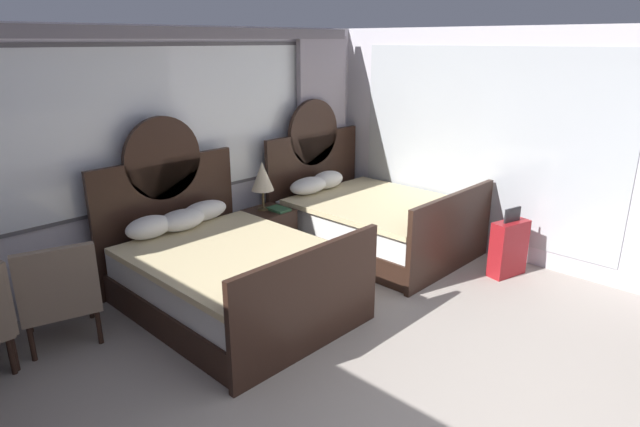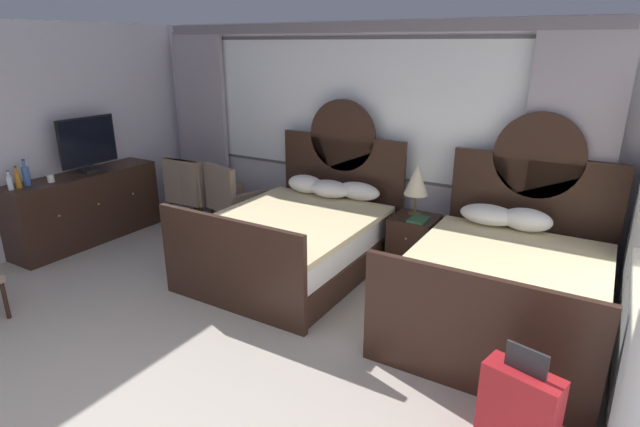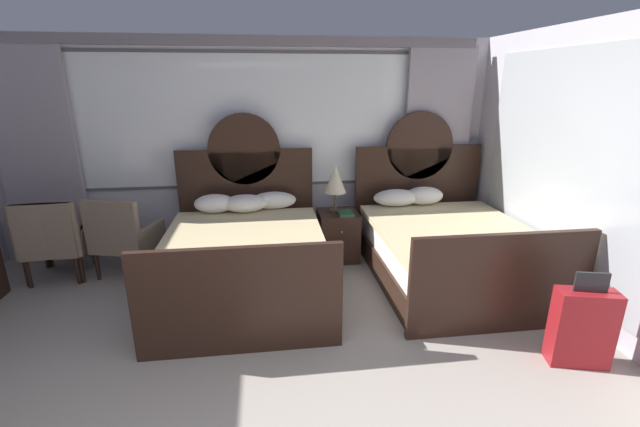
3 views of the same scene
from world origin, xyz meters
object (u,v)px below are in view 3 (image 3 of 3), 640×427
bed_near_window (245,256)px  book_on_nightstand (346,213)px  armchair_by_window_centre (54,239)px  armchair_by_window_left (123,235)px  nightstand_between_beds (338,235)px  table_lamp_on_nightstand (335,180)px  bed_near_mirror (445,246)px  armchair_by_window_right (55,238)px  suitcase_on_floor (582,327)px

bed_near_window → book_on_nightstand: bed_near_window is taller
armchair_by_window_centre → armchair_by_window_left: bearing=0.3°
nightstand_between_beds → book_on_nightstand: bearing=-53.6°
nightstand_between_beds → table_lamp_on_nightstand: (-0.03, 0.06, 0.71)m
bed_near_mirror → table_lamp_on_nightstand: (-1.15, 0.73, 0.64)m
bed_near_window → armchair_by_window_centre: 2.19m
armchair_by_window_centre → bed_near_mirror: bearing=-6.7°
bed_near_window → bed_near_mirror: (2.25, -0.01, -0.00)m
bed_near_mirror → book_on_nightstand: 1.23m
bed_near_window → nightstand_between_beds: (1.13, 0.67, -0.07)m
table_lamp_on_nightstand → armchair_by_window_right: (-3.21, -0.21, -0.53)m
bed_near_window → armchair_by_window_left: (-1.39, 0.51, 0.11)m
nightstand_between_beds → armchair_by_window_centre: bearing=-177.3°
armchair_by_window_right → suitcase_on_floor: (4.79, -2.16, -0.17)m
bed_near_window → armchair_by_window_left: bearing=159.7°
armchair_by_window_right → table_lamp_on_nightstand: bearing=3.8°
bed_near_window → book_on_nightstand: (1.20, 0.57, 0.25)m
bed_near_window → suitcase_on_floor: 3.14m
bed_near_mirror → armchair_by_window_right: bed_near_mirror is taller
bed_near_mirror → suitcase_on_floor: (0.42, -1.64, -0.05)m
book_on_nightstand → armchair_by_window_left: size_ratio=0.27×
bed_near_mirror → armchair_by_window_right: 4.40m
armchair_by_window_centre → armchair_by_window_right: (0.01, 0.00, 0.00)m
table_lamp_on_nightstand → armchair_by_window_right: table_lamp_on_nightstand is taller
bed_near_window → table_lamp_on_nightstand: 1.46m
bed_near_window → nightstand_between_beds: bed_near_window is taller
armchair_by_window_centre → suitcase_on_floor: size_ratio=1.19×
table_lamp_on_nightstand → book_on_nightstand: bearing=-55.9°
bed_near_mirror → armchair_by_window_right: (-4.37, 0.52, 0.11)m
book_on_nightstand → armchair_by_window_centre: 3.33m
nightstand_between_beds → armchair_by_window_right: (-3.25, -0.16, 0.18)m
bed_near_window → armchair_by_window_left: bed_near_window is taller
book_on_nightstand → armchair_by_window_centre: (-3.33, -0.06, -0.14)m
armchair_by_window_centre → armchair_by_window_right: bearing=3.4°
bed_near_mirror → suitcase_on_floor: size_ratio=2.81×
armchair_by_window_left → armchair_by_window_right: bearing=-179.8°
bed_near_mirror → nightstand_between_beds: (-1.12, 0.67, -0.07)m
book_on_nightstand → armchair_by_window_right: bearing=-179.0°
bed_near_mirror → nightstand_between_beds: 1.31m
bed_near_mirror → table_lamp_on_nightstand: 1.51m
table_lamp_on_nightstand → armchair_by_window_right: size_ratio=0.62×
bed_near_mirror → bed_near_window: bearing=179.8°
table_lamp_on_nightstand → armchair_by_window_centre: (-3.22, -0.21, -0.53)m
armchair_by_window_right → armchair_by_window_left: bearing=0.2°
bed_near_mirror → armchair_by_window_centre: 4.41m
table_lamp_on_nightstand → armchair_by_window_left: table_lamp_on_nightstand is taller
table_lamp_on_nightstand → armchair_by_window_centre: size_ratio=0.62×
armchair_by_window_left → armchair_by_window_right: 0.73m
bed_near_mirror → book_on_nightstand: bed_near_mirror is taller
book_on_nightstand → suitcase_on_floor: 2.68m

